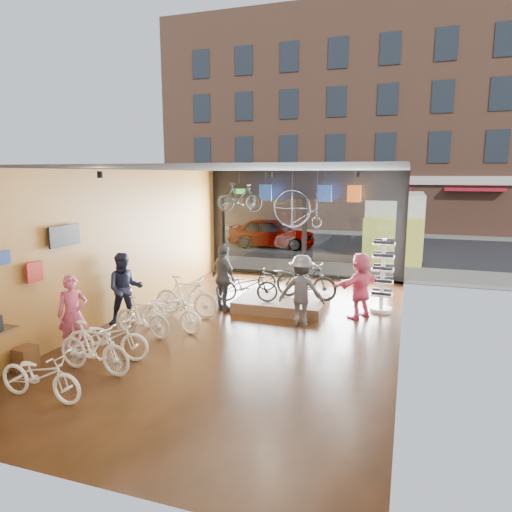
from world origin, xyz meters
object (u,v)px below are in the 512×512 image
at_px(display_bike_left, 247,286).
at_px(hung_bike, 239,197).
at_px(floor_bike_2, 107,338).
at_px(floor_bike_0, 40,375).
at_px(customer_3, 302,291).
at_px(customer_5, 360,285).
at_px(display_bike_right, 285,277).
at_px(box_truck, 395,226).
at_px(display_platform, 282,303).
at_px(floor_bike_3, 143,317).
at_px(floor_bike_1, 94,348).
at_px(floor_bike_4, 170,313).
at_px(customer_0, 73,314).
at_px(street_car, 272,233).
at_px(floor_bike_5, 186,297).
at_px(customer_2, 224,278).
at_px(customer_1, 125,289).
at_px(penny_farthing, 300,210).
at_px(sunglasses_rack, 382,276).

relative_size(display_bike_left, hung_bike, 1.06).
xyz_separation_m(floor_bike_2, hung_bike, (0.25, 6.91, 2.47)).
xyz_separation_m(floor_bike_0, display_bike_left, (1.60, 5.64, 0.31)).
xyz_separation_m(floor_bike_2, customer_3, (3.23, 3.27, 0.43)).
height_order(customer_5, hung_bike, hung_bike).
bearing_deg(display_bike_right, floor_bike_2, 144.89).
relative_size(box_truck, display_platform, 2.98).
xyz_separation_m(floor_bike_3, customer_5, (4.58, 3.00, 0.40)).
bearing_deg(floor_bike_1, floor_bike_3, 9.76).
bearing_deg(floor_bike_1, floor_bike_0, 175.78).
height_order(floor_bike_2, display_platform, floor_bike_2).
bearing_deg(floor_bike_4, customer_3, -59.03).
bearing_deg(customer_5, box_truck, -149.44).
bearing_deg(customer_0, floor_bike_3, 19.38).
height_order(street_car, floor_bike_3, street_car).
distance_m(street_car, display_bike_left, 11.11).
bearing_deg(customer_0, customer_5, 2.11).
height_order(street_car, hung_bike, hung_bike).
relative_size(floor_bike_2, floor_bike_5, 0.96).
distance_m(floor_bike_2, floor_bike_3, 1.38).
relative_size(customer_0, customer_3, 0.93).
distance_m(floor_bike_0, customer_0, 2.13).
height_order(floor_bike_5, display_bike_left, display_bike_left).
relative_size(street_car, display_platform, 1.82).
height_order(floor_bike_5, display_platform, floor_bike_5).
relative_size(floor_bike_5, customer_0, 1.09).
relative_size(floor_bike_0, customer_5, 0.94).
xyz_separation_m(floor_bike_0, hung_bike, (0.27, 8.66, 2.50)).
distance_m(floor_bike_4, display_bike_right, 3.88).
relative_size(street_car, customer_0, 2.67).
bearing_deg(street_car, customer_2, -170.21).
bearing_deg(box_truck, floor_bike_4, -111.68).
bearing_deg(customer_5, customer_3, -15.56).
bearing_deg(floor_bike_5, customer_5, -73.05).
bearing_deg(street_car, floor_bike_3, -176.29).
distance_m(floor_bike_2, display_bike_left, 4.21).
distance_m(floor_bike_3, customer_1, 1.15).
bearing_deg(display_platform, customer_0, -127.08).
xyz_separation_m(floor_bike_2, customer_2, (0.96, 3.80, 0.47)).
height_order(floor_bike_0, penny_farthing, penny_farthing).
height_order(display_platform, hung_bike, hung_bike).
bearing_deg(display_bike_right, customer_3, -166.17).
xyz_separation_m(street_car, customer_0, (0.00, -14.58, 0.07)).
xyz_separation_m(box_truck, sunglasses_rack, (-0.03, -8.60, -0.41)).
bearing_deg(display_platform, box_truck, 73.86).
height_order(floor_bike_0, hung_bike, hung_bike).
bearing_deg(floor_bike_3, floor_bike_2, -169.28).
relative_size(floor_bike_2, sunglasses_rack, 0.87).
bearing_deg(floor_bike_5, floor_bike_2, 175.50).
distance_m(street_car, floor_bike_2, 14.74).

